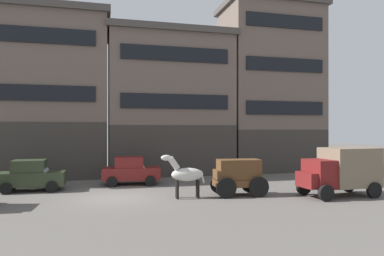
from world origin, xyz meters
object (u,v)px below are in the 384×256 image
object	(u,v)px
sedan_parked_curb	(31,175)
cargo_wagon	(238,175)
delivery_truck_near	(341,170)
draft_horse	(186,174)
sedan_dark	(131,171)

from	to	relation	value
sedan_parked_curb	cargo_wagon	bearing A→B (deg)	-20.91
delivery_truck_near	sedan_parked_curb	bearing A→B (deg)	160.61
draft_horse	cargo_wagon	bearing A→B (deg)	-0.07
sedan_dark	sedan_parked_curb	bearing A→B (deg)	-170.54
cargo_wagon	draft_horse	distance (m)	2.95
draft_horse	delivery_truck_near	world-z (taller)	delivery_truck_near
draft_horse	sedan_parked_curb	bearing A→B (deg)	152.65
delivery_truck_near	sedan_parked_curb	size ratio (longest dim) A/B	1.19
draft_horse	sedan_parked_curb	size ratio (longest dim) A/B	0.63
draft_horse	delivery_truck_near	xyz separation A→B (m)	(8.30, -1.55, 0.15)
sedan_dark	sedan_parked_curb	size ratio (longest dim) A/B	1.03
draft_horse	delivery_truck_near	size ratio (longest dim) A/B	0.53
cargo_wagon	delivery_truck_near	bearing A→B (deg)	-16.10
delivery_truck_near	sedan_dark	distance (m)	12.73
sedan_parked_curb	draft_horse	bearing A→B (deg)	-27.35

